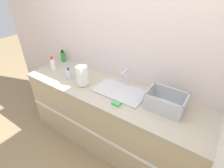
# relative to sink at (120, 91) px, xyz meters

# --- Properties ---
(ground_plane) EXTENTS (12.00, 12.00, 0.00)m
(ground_plane) POSITION_rel_sink_xyz_m (-0.12, -0.35, -0.90)
(ground_plane) COLOR #937A56
(wall_back) EXTENTS (4.72, 0.06, 2.60)m
(wall_back) POSITION_rel_sink_xyz_m (-0.12, 0.32, 0.40)
(wall_back) COLOR silver
(wall_back) RESTS_ON ground_plane
(counter_cabinet) EXTENTS (2.34, 0.66, 0.89)m
(counter_cabinet) POSITION_rel_sink_xyz_m (-0.12, -0.03, -0.46)
(counter_cabinet) COLOR tan
(counter_cabinet) RESTS_ON ground_plane
(sink) EXTENTS (0.58, 0.34, 0.24)m
(sink) POSITION_rel_sink_xyz_m (0.00, 0.00, 0.00)
(sink) COLOR silver
(sink) RESTS_ON counter_cabinet
(paper_towel_roll) EXTENTS (0.14, 0.14, 0.25)m
(paper_towel_roll) POSITION_rel_sink_xyz_m (-0.46, -0.13, 0.11)
(paper_towel_roll) COLOR #4C4C51
(paper_towel_roll) RESTS_ON counter_cabinet
(dish_rack) EXTENTS (0.38, 0.27, 0.18)m
(dish_rack) POSITION_rel_sink_xyz_m (0.52, 0.02, 0.05)
(dish_rack) COLOR #B7BABF
(dish_rack) RESTS_ON counter_cabinet
(bottle_clear) EXTENTS (0.06, 0.06, 0.16)m
(bottle_clear) POSITION_rel_sink_xyz_m (-0.71, -0.11, 0.05)
(bottle_clear) COLOR silver
(bottle_clear) RESTS_ON counter_cabinet
(bottle_green) EXTENTS (0.07, 0.07, 0.18)m
(bottle_green) POSITION_rel_sink_xyz_m (-1.17, 0.21, 0.06)
(bottle_green) COLOR #2D8C3D
(bottle_green) RESTS_ON counter_cabinet
(bottle_white_spray) EXTENTS (0.06, 0.06, 0.20)m
(bottle_white_spray) POSITION_rel_sink_xyz_m (-1.08, -0.07, 0.07)
(bottle_white_spray) COLOR white
(bottle_white_spray) RESTS_ON counter_cabinet
(sponge) EXTENTS (0.09, 0.06, 0.02)m
(sponge) POSITION_rel_sink_xyz_m (0.09, -0.22, -0.00)
(sponge) COLOR #4CB259
(sponge) RESTS_ON counter_cabinet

